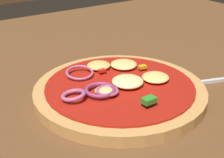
{
  "coord_description": "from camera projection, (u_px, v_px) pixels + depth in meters",
  "views": [
    {
      "loc": [
        -0.27,
        -0.38,
        0.26
      ],
      "look_at": [
        -0.03,
        -0.02,
        0.05
      ],
      "focal_mm": 53.46,
      "sensor_mm": 36.0,
      "label": 1
    }
  ],
  "objects": [
    {
      "name": "dining_table",
      "position": [
        119.0,
        92.0,
        0.53
      ],
      "size": [
        1.17,
        0.93,
        0.03
      ],
      "color": "brown",
      "rests_on": "ground"
    },
    {
      "name": "pizza",
      "position": [
        120.0,
        90.0,
        0.48
      ],
      "size": [
        0.25,
        0.25,
        0.03
      ],
      "color": "tan",
      "rests_on": "dining_table"
    },
    {
      "name": "fork",
      "position": [
        217.0,
        80.0,
        0.53
      ],
      "size": [
        0.18,
        0.07,
        0.01
      ],
      "color": "silver",
      "rests_on": "dining_table"
    }
  ]
}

